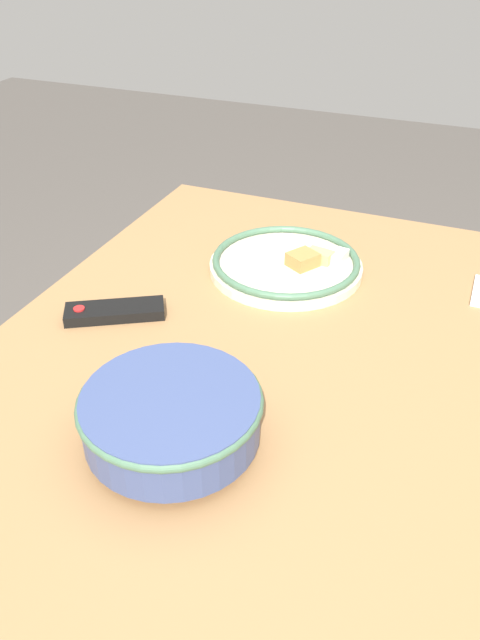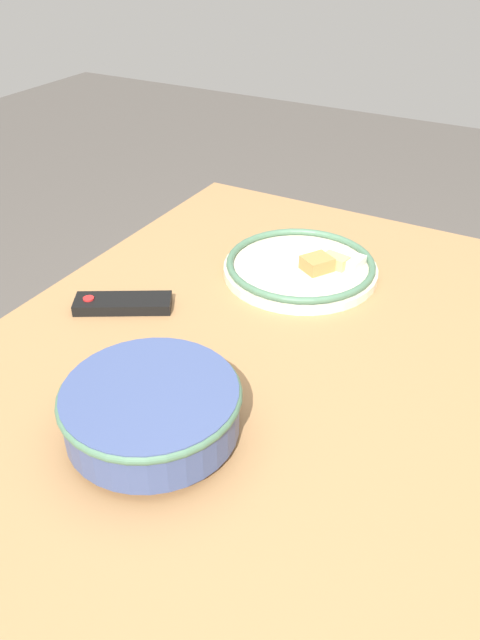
% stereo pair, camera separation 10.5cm
% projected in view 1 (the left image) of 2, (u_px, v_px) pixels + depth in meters
% --- Properties ---
extents(ground_plane, '(8.00, 8.00, 0.00)m').
position_uv_depth(ground_plane, '(273.00, 605.00, 1.45)').
color(ground_plane, '#4C4742').
extents(dining_table, '(1.20, 0.99, 0.74)m').
position_uv_depth(dining_table, '(284.00, 391.00, 1.09)').
color(dining_table, olive).
rests_on(dining_table, ground_plane).
extents(noodle_bowl, '(0.25, 0.25, 0.08)m').
position_uv_depth(noodle_bowl, '(171.00, 415.00, 0.84)').
color(noodle_bowl, '#384775').
rests_on(noodle_bowl, dining_table).
extents(food_plate, '(0.31, 0.31, 0.05)m').
position_uv_depth(food_plate, '(287.00, 264.00, 1.26)').
color(food_plate, beige).
rests_on(food_plate, dining_table).
extents(tv_remote, '(0.14, 0.18, 0.02)m').
position_uv_depth(tv_remote, '(115.00, 311.00, 1.13)').
color(tv_remote, black).
rests_on(tv_remote, dining_table).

